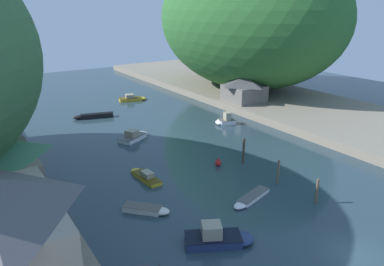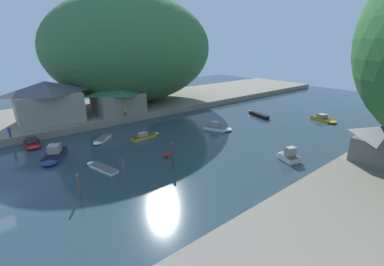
{
  "view_description": "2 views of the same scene",
  "coord_description": "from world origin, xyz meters",
  "px_view_note": "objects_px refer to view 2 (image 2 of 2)",
  "views": [
    {
      "loc": [
        -23.07,
        -12.96,
        17.81
      ],
      "look_at": [
        0.77,
        23.69,
        2.77
      ],
      "focal_mm": 35.0,
      "sensor_mm": 36.0,
      "label": 1
    },
    {
      "loc": [
        28.33,
        1.83,
        14.63
      ],
      "look_at": [
        2.36,
        22.47,
        3.05
      ],
      "focal_mm": 24.0,
      "sensor_mm": 36.0,
      "label": 2
    }
  ],
  "objects_px": {
    "waterfront_building": "(48,101)",
    "boat_navy_launch": "(32,144)",
    "boat_moored_right": "(146,136)",
    "boat_white_cruiser": "(218,127)",
    "boat_small_dinghy": "(101,140)",
    "person_on_quay": "(125,111)",
    "boathouse_shed": "(118,98)",
    "boat_far_right_bank": "(288,156)",
    "person_by_boathouse": "(9,131)",
    "boat_yellow_tender": "(324,119)",
    "boat_near_quay": "(257,114)",
    "channel_buoy_near": "(166,155)",
    "boat_mid_channel": "(100,167)",
    "boat_far_upstream": "(54,156)"
  },
  "relations": [
    {
      "from": "waterfront_building",
      "to": "boat_navy_launch",
      "type": "distance_m",
      "value": 10.35
    },
    {
      "from": "boat_moored_right",
      "to": "boat_white_cruiser",
      "type": "distance_m",
      "value": 12.89
    },
    {
      "from": "boat_small_dinghy",
      "to": "person_on_quay",
      "type": "relative_size",
      "value": 2.37
    },
    {
      "from": "boathouse_shed",
      "to": "boat_far_right_bank",
      "type": "height_order",
      "value": "boathouse_shed"
    },
    {
      "from": "boat_white_cruiser",
      "to": "person_by_boathouse",
      "type": "relative_size",
      "value": 3.17
    },
    {
      "from": "boathouse_shed",
      "to": "boat_navy_launch",
      "type": "distance_m",
      "value": 18.72
    },
    {
      "from": "boat_white_cruiser",
      "to": "boat_small_dinghy",
      "type": "xyz_separation_m",
      "value": [
        -7.22,
        -18.56,
        -0.17
      ]
    },
    {
      "from": "person_on_quay",
      "to": "boat_yellow_tender",
      "type": "bearing_deg",
      "value": -49.36
    },
    {
      "from": "boat_near_quay",
      "to": "channel_buoy_near",
      "type": "xyz_separation_m",
      "value": [
        5.86,
        -26.92,
        0.06
      ]
    },
    {
      "from": "boat_navy_launch",
      "to": "channel_buoy_near",
      "type": "height_order",
      "value": "boat_navy_launch"
    },
    {
      "from": "boat_moored_right",
      "to": "person_by_boathouse",
      "type": "height_order",
      "value": "person_by_boathouse"
    },
    {
      "from": "person_on_quay",
      "to": "boat_mid_channel",
      "type": "bearing_deg",
      "value": -136.02
    },
    {
      "from": "boat_far_upstream",
      "to": "boat_far_right_bank",
      "type": "relative_size",
      "value": 1.68
    },
    {
      "from": "boat_far_right_bank",
      "to": "person_by_boathouse",
      "type": "bearing_deg",
      "value": 149.68
    },
    {
      "from": "boat_white_cruiser",
      "to": "boat_far_upstream",
      "type": "height_order",
      "value": "boat_far_upstream"
    },
    {
      "from": "person_by_boathouse",
      "to": "boat_navy_launch",
      "type": "bearing_deg",
      "value": -35.92
    },
    {
      "from": "boat_far_right_bank",
      "to": "boat_near_quay",
      "type": "bearing_deg",
      "value": 64.27
    },
    {
      "from": "boat_mid_channel",
      "to": "person_on_quay",
      "type": "xyz_separation_m",
      "value": [
        -16.58,
        11.06,
        2.01
      ]
    },
    {
      "from": "boathouse_shed",
      "to": "boat_far_right_bank",
      "type": "bearing_deg",
      "value": 15.14
    },
    {
      "from": "boat_mid_channel",
      "to": "boat_yellow_tender",
      "type": "relative_size",
      "value": 0.95
    },
    {
      "from": "boat_small_dinghy",
      "to": "boat_navy_launch",
      "type": "bearing_deg",
      "value": 21.72
    },
    {
      "from": "boat_far_right_bank",
      "to": "person_by_boathouse",
      "type": "xyz_separation_m",
      "value": [
        -29.34,
        -28.23,
        1.65
      ]
    },
    {
      "from": "boathouse_shed",
      "to": "channel_buoy_near",
      "type": "bearing_deg",
      "value": -8.27
    },
    {
      "from": "boat_white_cruiser",
      "to": "boat_near_quay",
      "type": "relative_size",
      "value": 0.81
    },
    {
      "from": "boat_far_upstream",
      "to": "boat_far_right_bank",
      "type": "bearing_deg",
      "value": 169.21
    },
    {
      "from": "boathouse_shed",
      "to": "boat_moored_right",
      "type": "xyz_separation_m",
      "value": [
        14.2,
        -1.6,
        -3.9
      ]
    },
    {
      "from": "boat_moored_right",
      "to": "boat_near_quay",
      "type": "height_order",
      "value": "boat_moored_right"
    },
    {
      "from": "boathouse_shed",
      "to": "channel_buoy_near",
      "type": "xyz_separation_m",
      "value": [
        22.84,
        -3.32,
        -3.78
      ]
    },
    {
      "from": "boat_far_right_bank",
      "to": "person_by_boathouse",
      "type": "relative_size",
      "value": 2.03
    },
    {
      "from": "boat_moored_right",
      "to": "boat_navy_launch",
      "type": "distance_m",
      "value": 16.8
    },
    {
      "from": "boat_navy_launch",
      "to": "channel_buoy_near",
      "type": "xyz_separation_m",
      "value": [
        15.64,
        13.55,
        -0.07
      ]
    },
    {
      "from": "boat_navy_launch",
      "to": "boat_mid_channel",
      "type": "bearing_deg",
      "value": 113.63
    },
    {
      "from": "boat_yellow_tender",
      "to": "boat_far_right_bank",
      "type": "bearing_deg",
      "value": 29.04
    },
    {
      "from": "boat_yellow_tender",
      "to": "boat_near_quay",
      "type": "bearing_deg",
      "value": -40.41
    },
    {
      "from": "boat_small_dinghy",
      "to": "boat_yellow_tender",
      "type": "bearing_deg",
      "value": -155.69
    },
    {
      "from": "boat_near_quay",
      "to": "channel_buoy_near",
      "type": "height_order",
      "value": "channel_buoy_near"
    },
    {
      "from": "channel_buoy_near",
      "to": "boat_navy_launch",
      "type": "bearing_deg",
      "value": -139.1
    },
    {
      "from": "boat_navy_launch",
      "to": "boathouse_shed",
      "type": "bearing_deg",
      "value": -155.28
    },
    {
      "from": "boat_white_cruiser",
      "to": "boat_small_dinghy",
      "type": "height_order",
      "value": "boat_white_cruiser"
    },
    {
      "from": "channel_buoy_near",
      "to": "waterfront_building",
      "type": "bearing_deg",
      "value": -158.98
    },
    {
      "from": "boat_mid_channel",
      "to": "boat_near_quay",
      "type": "bearing_deg",
      "value": -11.03
    },
    {
      "from": "boat_yellow_tender",
      "to": "person_by_boathouse",
      "type": "distance_m",
      "value": 55.64
    },
    {
      "from": "boat_moored_right",
      "to": "channel_buoy_near",
      "type": "distance_m",
      "value": 8.81
    },
    {
      "from": "boat_navy_launch",
      "to": "boat_far_right_bank",
      "type": "distance_m",
      "value": 36.87
    },
    {
      "from": "boat_far_right_bank",
      "to": "boat_small_dinghy",
      "type": "bearing_deg",
      "value": 143.57
    },
    {
      "from": "boathouse_shed",
      "to": "channel_buoy_near",
      "type": "height_order",
      "value": "boathouse_shed"
    },
    {
      "from": "boathouse_shed",
      "to": "boat_far_right_bank",
      "type": "relative_size",
      "value": 2.88
    },
    {
      "from": "boat_yellow_tender",
      "to": "boat_small_dinghy",
      "type": "bearing_deg",
      "value": -8.03
    },
    {
      "from": "boat_navy_launch",
      "to": "boat_moored_right",
      "type": "bearing_deg",
      "value": 156.99
    },
    {
      "from": "boat_small_dinghy",
      "to": "boat_far_right_bank",
      "type": "distance_m",
      "value": 27.91
    }
  ]
}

